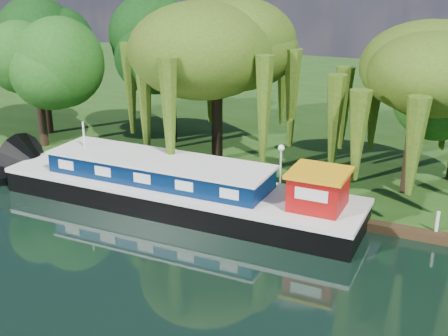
% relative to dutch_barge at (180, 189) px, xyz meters
% --- Properties ---
extents(ground, '(120.00, 120.00, 0.00)m').
position_rel_dutch_barge_xyz_m(ground, '(3.86, -6.79, -1.04)').
color(ground, black).
extents(far_bank, '(120.00, 52.00, 0.45)m').
position_rel_dutch_barge_xyz_m(far_bank, '(3.86, 27.21, -0.82)').
color(far_bank, '#1D390F').
rests_on(far_bank, ground).
extents(dutch_barge, '(19.97, 4.70, 4.21)m').
position_rel_dutch_barge_xyz_m(dutch_barge, '(0.00, 0.00, 0.00)').
color(dutch_barge, black).
rests_on(dutch_barge, ground).
extents(red_dinghy, '(3.02, 2.43, 0.55)m').
position_rel_dutch_barge_xyz_m(red_dinghy, '(-3.63, 0.13, -1.04)').
color(red_dinghy, maroon).
rests_on(red_dinghy, ground).
extents(willow_left, '(8.02, 8.02, 9.62)m').
position_rel_dutch_barge_xyz_m(willow_left, '(-1.00, 6.81, 6.39)').
color(willow_left, black).
rests_on(willow_left, far_bank).
extents(willow_right, '(6.83, 6.83, 8.32)m').
position_rel_dutch_barge_xyz_m(willow_right, '(10.89, 6.13, 5.47)').
color(willow_right, black).
rests_on(willow_right, far_bank).
extents(tree_far_left, '(5.22, 5.22, 8.41)m').
position_rel_dutch_barge_xyz_m(tree_far_left, '(-13.29, 4.61, 5.17)').
color(tree_far_left, black).
rests_on(tree_far_left, far_bank).
extents(tree_far_back, '(5.26, 5.26, 8.84)m').
position_rel_dutch_barge_xyz_m(tree_far_back, '(-15.14, 7.23, 5.58)').
color(tree_far_back, black).
rests_on(tree_far_back, far_bank).
extents(tree_far_mid, '(5.59, 5.59, 9.16)m').
position_rel_dutch_barge_xyz_m(tree_far_mid, '(-5.57, 9.08, 5.71)').
color(tree_far_mid, black).
rests_on(tree_far_mid, far_bank).
extents(lamppost, '(0.36, 0.36, 2.56)m').
position_rel_dutch_barge_xyz_m(lamppost, '(4.36, 3.71, 1.38)').
color(lamppost, silver).
rests_on(lamppost, far_bank).
extents(mooring_posts, '(19.16, 0.16, 1.00)m').
position_rel_dutch_barge_xyz_m(mooring_posts, '(3.36, 1.61, -0.09)').
color(mooring_posts, silver).
rests_on(mooring_posts, far_bank).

